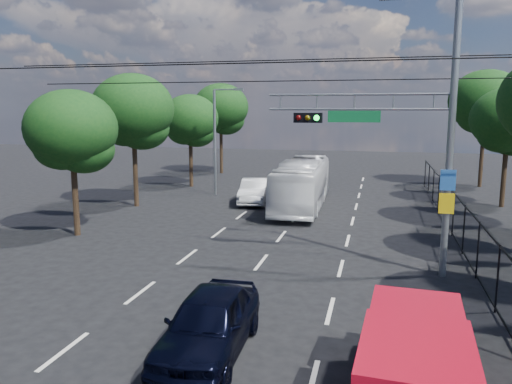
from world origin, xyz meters
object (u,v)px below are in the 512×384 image
(signal_mast, at_px, (413,124))
(white_bus, at_px, (302,184))
(navy_hatchback, at_px, (209,323))
(red_pickup, at_px, (415,366))
(white_van, at_px, (254,191))

(signal_mast, xyz_separation_m, white_bus, (-5.41, 10.98, -3.83))
(navy_hatchback, bearing_deg, signal_mast, 54.59)
(red_pickup, distance_m, navy_hatchback, 4.78)
(red_pickup, relative_size, white_bus, 0.52)
(white_bus, height_order, white_van, white_bus)
(navy_hatchback, relative_size, white_bus, 0.44)
(signal_mast, bearing_deg, white_bus, 116.21)
(red_pickup, xyz_separation_m, navy_hatchback, (-4.55, 1.42, -0.27))
(red_pickup, height_order, white_van, red_pickup)
(navy_hatchback, height_order, white_van, navy_hatchback)
(red_pickup, bearing_deg, white_bus, 104.59)
(white_van, bearing_deg, white_bus, -20.93)
(red_pickup, xyz_separation_m, white_bus, (-5.12, 19.65, 0.38))
(signal_mast, distance_m, red_pickup, 9.64)
(navy_hatchback, xyz_separation_m, white_van, (-3.64, 18.98, -0.02))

